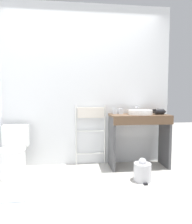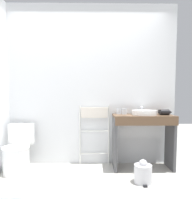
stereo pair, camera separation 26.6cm
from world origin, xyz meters
name	(u,v)px [view 1 (the left image)]	position (x,y,z in m)	size (l,w,h in m)	color
ground_plane	(93,204)	(0.00, 0.00, 0.00)	(12.00, 12.00, 0.00)	#B2AFA8
wall_back	(85,86)	(0.00, 1.34, 1.31)	(2.87, 0.12, 2.62)	silver
toilet	(13,156)	(-1.06, 0.92, 0.29)	(0.39, 0.51, 0.72)	white
towel_radiator	(91,121)	(0.09, 1.23, 0.73)	(0.50, 0.06, 0.99)	white
vanity_counter	(139,132)	(0.85, 1.02, 0.57)	(0.92, 0.46, 0.85)	brown
sink_basin	(140,112)	(0.86, 1.04, 0.89)	(0.38, 0.38, 0.07)	white
faucet	(137,109)	(0.86, 1.22, 0.93)	(0.02, 0.10, 0.13)	silver
cup_near_wall	(115,111)	(0.49, 1.17, 0.90)	(0.08, 0.08, 0.10)	silver
cup_near_edge	(121,111)	(0.57, 1.13, 0.90)	(0.08, 0.08, 0.09)	silver
hair_dryer	(160,112)	(1.17, 1.01, 0.89)	(0.18, 0.18, 0.09)	black
trash_bin	(142,171)	(0.73, 0.51, 0.13)	(0.23, 0.27, 0.31)	silver
bath_mat	(4,195)	(-1.00, 0.30, 0.01)	(0.56, 0.36, 0.01)	#B2BCCC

